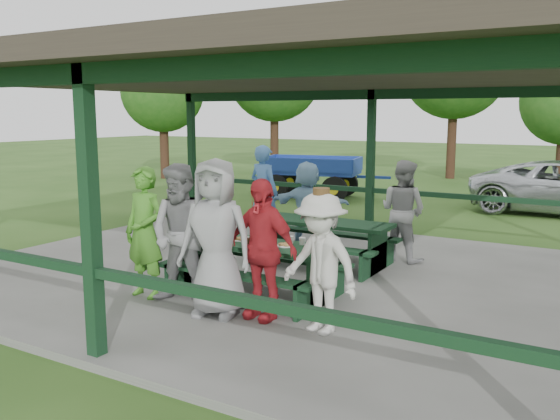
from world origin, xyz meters
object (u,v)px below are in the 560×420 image
Objects in this scene: spectator_lblue at (308,205)px; spectator_blue at (264,192)px; spectator_grey at (403,211)px; picnic_table_far at (319,236)px; contestant_white_fedora at (320,263)px; picnic_table_near at (255,262)px; contestant_grey_left at (183,235)px; contestant_red at (262,249)px; contestant_green at (145,232)px; contestant_grey_mid at (216,238)px; farm_trailer at (312,176)px.

spectator_blue is (-1.20, 0.39, 0.12)m from spectator_lblue.
spectator_grey is (1.83, 0.04, 0.05)m from spectator_lblue.
contestant_white_fedora is at bearing -63.10° from picnic_table_far.
contestant_white_fedora is (1.42, -0.82, 0.35)m from picnic_table_near.
picnic_table_near is 1.46× the size of spectator_lblue.
contestant_grey_left is 2.05m from contestant_white_fedora.
contestant_white_fedora is (0.84, -0.07, -0.05)m from contestant_red.
contestant_white_fedora reaches higher than spectator_lblue.
contestant_grey_mid is (1.30, -0.12, 0.09)m from contestant_green.
farm_trailer reaches higher than picnic_table_near.
spectator_lblue is at bearing 127.62° from picnic_table_far.
picnic_table_far is at bearing 78.86° from contestant_grey_mid.
spectator_lblue reaches higher than farm_trailer.
farm_trailer is (-2.81, 10.39, -0.32)m from contestant_green.
contestant_green is 1.31m from contestant_grey_mid.
farm_trailer is at bearing 99.52° from contestant_grey_mid.
contestant_green is 1.85m from contestant_red.
spectator_blue reaches higher than contestant_red.
contestant_grey_mid is 0.60m from contestant_red.
spectator_lblue is at bearing 15.94° from spectator_grey.
spectator_blue reaches higher than farm_trailer.
picnic_table_near is 0.98× the size of picnic_table_far.
picnic_table_far is 1.22m from spectator_lblue.
contestant_red is 4.77m from spectator_blue.
contestant_grey_mid reaches higher than picnic_table_near.
contestant_grey_left reaches higher than farm_trailer.
contestant_grey_left is 0.95× the size of contestant_grey_mid.
picnic_table_far is 8.60m from farm_trailer.
spectator_grey is (1.11, 2.96, 0.40)m from picnic_table_near.
contestant_grey_mid is at bearing 95.24° from spectator_lblue.
contestant_grey_left is at bearing -171.33° from contestant_red.
contestant_green is at bearing -86.46° from farm_trailer.
spectator_lblue is (-0.71, 0.92, 0.35)m from picnic_table_far.
contestant_red reaches higher than spectator_lblue.
spectator_blue is at bearing 127.90° from contestant_red.
spectator_lblue reaches higher than picnic_table_far.
spectator_blue reaches higher than picnic_table_near.
spectator_blue reaches higher than contestant_grey_left.
picnic_table_far is 1.29× the size of spectator_blue.
picnic_table_near is 1.38× the size of spectator_grey.
contestant_grey_mid reaches higher than spectator_grey.
spectator_blue is at bearing 102.79° from contestant_grey_mid.
spectator_grey is at bearing 175.55° from spectator_lblue.
contestant_red is (1.20, 0.05, -0.06)m from contestant_grey_left.
picnic_table_near is 1.27× the size of spectator_blue.
contestant_red is 0.92× the size of spectator_blue.
contestant_grey_left is at bearing -83.14° from farm_trailer.
spectator_blue is 6.63m from farm_trailer.
spectator_lblue is (-0.72, 2.92, 0.35)m from picnic_table_near.
spectator_blue is (-1.95, 4.25, -0.04)m from contestant_grey_mid.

